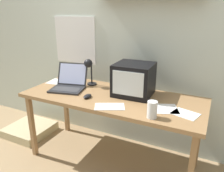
{
  "coord_description": "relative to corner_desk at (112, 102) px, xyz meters",
  "views": [
    {
      "loc": [
        0.86,
        -1.76,
        1.52
      ],
      "look_at": [
        0.0,
        0.0,
        0.84
      ],
      "focal_mm": 35.0,
      "sensor_mm": 36.0,
      "label": 1
    }
  ],
  "objects": [
    {
      "name": "ground_plane",
      "position": [
        0.0,
        0.0,
        -0.68
      ],
      "size": [
        12.0,
        12.0,
        0.0
      ],
      "primitive_type": "plane",
      "color": "#A1845D"
    },
    {
      "name": "back_wall",
      "position": [
        0.0,
        0.47,
        0.64
      ],
      "size": [
        5.6,
        0.24,
        2.6
      ],
      "color": "silver",
      "rests_on": "ground_plane"
    },
    {
      "name": "corner_desk",
      "position": [
        0.0,
        0.0,
        0.0
      ],
      "size": [
        1.74,
        0.71,
        0.74
      ],
      "color": "#9C7248",
      "rests_on": "ground_plane"
    },
    {
      "name": "crt_monitor",
      "position": [
        0.17,
        0.13,
        0.21
      ],
      "size": [
        0.37,
        0.36,
        0.31
      ],
      "rotation": [
        0.0,
        0.0,
        0.04
      ],
      "color": "black",
      "rests_on": "corner_desk"
    },
    {
      "name": "laptop",
      "position": [
        -0.5,
        0.0,
        0.12
      ],
      "size": [
        0.4,
        0.41,
        0.24
      ],
      "rotation": [
        0.0,
        0.0,
        0.24
      ],
      "color": "#232326",
      "rests_on": "corner_desk"
    },
    {
      "name": "desk_lamp",
      "position": [
        -0.35,
        0.16,
        0.26
      ],
      "size": [
        0.1,
        0.15,
        0.3
      ],
      "rotation": [
        0.0,
        0.0,
        -0.07
      ],
      "color": "black",
      "rests_on": "corner_desk"
    },
    {
      "name": "juice_glass",
      "position": [
        0.47,
        -0.27,
        0.12
      ],
      "size": [
        0.08,
        0.08,
        0.13
      ],
      "color": "white",
      "rests_on": "corner_desk"
    },
    {
      "name": "computer_mouse",
      "position": [
        -0.18,
        -0.15,
        0.08
      ],
      "size": [
        0.06,
        0.11,
        0.03
      ],
      "rotation": [
        0.0,
        0.0,
        -0.03
      ],
      "color": "black",
      "rests_on": "corner_desk"
    },
    {
      "name": "loose_paper_near_laptop",
      "position": [
        0.09,
        -0.24,
        0.06
      ],
      "size": [
        0.29,
        0.24,
        0.0
      ],
      "rotation": [
        0.0,
        0.0,
        0.46
      ],
      "color": "white",
      "rests_on": "corner_desk"
    },
    {
      "name": "loose_paper_near_monitor",
      "position": [
        -0.73,
        0.11,
        0.06
      ],
      "size": [
        0.27,
        0.23,
        0.0
      ],
      "rotation": [
        0.0,
        0.0,
        0.14
      ],
      "color": "silver",
      "rests_on": "corner_desk"
    },
    {
      "name": "open_notebook",
      "position": [
        0.7,
        -0.1,
        0.06
      ],
      "size": [
        0.23,
        0.2,
        0.0
      ],
      "rotation": [
        0.0,
        0.0,
        -0.28
      ],
      "color": "white",
      "rests_on": "corner_desk"
    },
    {
      "name": "printed_handout",
      "position": [
        0.52,
        -0.07,
        0.06
      ],
      "size": [
        0.28,
        0.27,
        0.0
      ],
      "rotation": [
        0.0,
        0.0,
        0.39
      ],
      "color": "white",
      "rests_on": "corner_desk"
    },
    {
      "name": "floor_cushion",
      "position": [
        -1.2,
        0.01,
        -0.63
      ],
      "size": [
        0.52,
        0.52,
        0.11
      ],
      "color": "#C5B78A",
      "rests_on": "ground_plane"
    }
  ]
}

